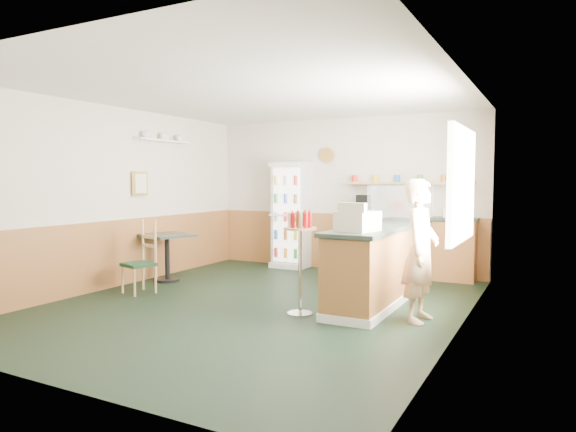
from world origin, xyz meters
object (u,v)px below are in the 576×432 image
Objects in this scene: cash_register at (357,221)px; shopkeeper at (421,251)px; cafe_table at (167,248)px; condiment_stand at (300,245)px; drinks_fridge at (291,215)px; cafe_chair at (143,255)px; display_case at (401,203)px.

shopkeeper reaches higher than cash_register.
cash_register reaches higher than cafe_table.
shopkeeper is 4.14m from cafe_table.
cash_register reaches higher than condiment_stand.
shopkeeper is at bearing -40.80° from drinks_fridge.
drinks_fridge is at bearing 61.62° from cafe_table.
cash_register is 0.50× the size of cafe_table.
drinks_fridge reaches higher than condiment_stand.
cafe_table is (-2.77, 0.84, -0.30)m from condiment_stand.
cash_register reaches higher than cafe_chair.
cafe_table is (-4.10, 0.47, -0.28)m from shopkeeper.
drinks_fridge is 2.29× the size of cafe_table.
condiment_stand is at bearing -16.89° from cafe_table.
cafe_chair is (-3.87, -0.31, -0.27)m from shopkeeper.
display_case is 1.88m from shopkeeper.
condiment_stand is at bearing 14.15° from cafe_chair.
cash_register is 0.26× the size of shopkeeper.
drinks_fridge is at bearing 119.17° from condiment_stand.
cafe_table is at bearing -118.38° from drinks_fridge.
drinks_fridge is 1.19× the size of shopkeeper.
cafe_table is at bearing -160.35° from display_case.
cafe_chair is at bearing 178.69° from condiment_stand.
drinks_fridge is 3.93m from shopkeeper.
drinks_fridge is 1.58× the size of condiment_stand.
display_case is 2.19m from condiment_stand.
cafe_chair is (-3.17, -2.00, -0.72)m from display_case.
cash_register is at bearing -10.32° from cafe_table.
condiment_stand is (1.64, -2.93, -0.13)m from drinks_fridge.
shopkeeper is (0.70, -1.69, -0.45)m from display_case.
cash_register is 0.78m from shopkeeper.
drinks_fridge is 2.42m from cafe_table.
condiment_stand is at bearing 108.63° from shopkeeper.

